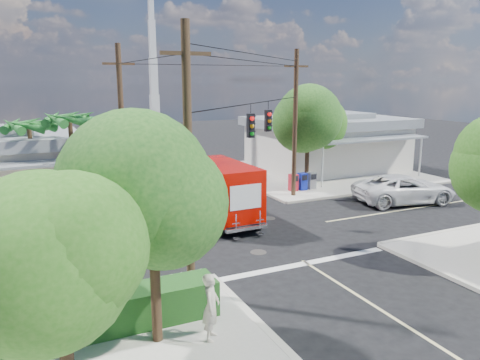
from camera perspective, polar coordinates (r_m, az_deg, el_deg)
ground at (r=22.73m, az=2.16°, el=-6.39°), size 120.00×120.00×0.00m
sidewalk_ne at (r=37.22m, az=9.38°, el=0.89°), size 14.12×14.12×0.14m
sidewalk_nw at (r=30.86m, az=-26.22°, el=-2.54°), size 14.12×14.12×0.14m
road_markings at (r=21.51m, az=3.97°, el=-7.50°), size 32.00×32.00×0.01m
building_ne at (r=38.66m, az=10.58°, el=4.64°), size 11.80×10.20×4.50m
radio_tower at (r=40.53m, az=-10.39°, el=9.70°), size 0.80×0.80×17.00m
tree_sw_front at (r=12.30m, az=-10.62°, el=-1.65°), size 3.88×3.78×6.03m
tree_sw_back at (r=9.69m, az=-21.22°, el=-8.78°), size 3.56×3.42×5.41m
tree_ne_front at (r=31.15m, az=8.38°, el=7.48°), size 4.21×4.14×6.66m
tree_ne_back at (r=34.47m, az=9.96°, el=6.90°), size 3.77×3.66×5.82m
palm_nw_front at (r=26.83m, az=-20.03°, el=6.75°), size 3.01×3.08×5.59m
palm_nw_back at (r=28.25m, az=-24.33°, el=5.89°), size 3.01×3.08×5.19m
utility_poles at (r=22.50m, az=-3.24°, el=5.62°), size 12.00×10.68×9.00m
picket_fence at (r=15.18m, az=-15.04°, el=-13.83°), size 5.94×0.06×1.00m
hedge_sw at (r=14.44m, az=-15.25°, el=-15.21°), size 6.20×1.20×1.10m
vending_boxes at (r=30.89m, az=7.62°, el=-0.18°), size 1.90×0.50×1.10m
delivery_truck at (r=24.37m, az=-2.81°, el=-1.27°), size 2.48×7.26×3.11m
parked_car at (r=29.56m, az=19.40°, el=-1.04°), size 6.46×3.90×1.68m
pedestrian at (r=13.35m, az=-3.55°, el=-15.15°), size 0.76×0.84×1.93m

